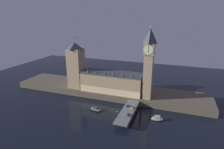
{
  "coord_description": "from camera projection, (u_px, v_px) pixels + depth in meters",
  "views": [
    {
      "loc": [
        72.56,
        -148.07,
        84.99
      ],
      "look_at": [
        11.41,
        20.0,
        29.16
      ],
      "focal_mm": 30.0,
      "sensor_mm": 36.0,
      "label": 1
    }
  ],
  "objects": [
    {
      "name": "car_southbound_lead",
      "position": [
        128.0,
        115.0,
        156.26
      ],
      "size": [
        1.97,
        4.2,
        1.44
      ],
      "color": "red",
      "rests_on": "bridge"
    },
    {
      "name": "pedestrian_far_rail",
      "position": [
        127.0,
        102.0,
        179.55
      ],
      "size": [
        0.38,
        0.38,
        1.86
      ],
      "color": "black",
      "rests_on": "bridge"
    },
    {
      "name": "victoria_tower",
      "position": [
        76.0,
        65.0,
        209.73
      ],
      "size": [
        15.65,
        15.65,
        57.56
      ],
      "color": "tan",
      "rests_on": "embankment"
    },
    {
      "name": "bridge",
      "position": [
        128.0,
        113.0,
        164.71
      ],
      "size": [
        11.38,
        46.0,
        5.66
      ],
      "color": "slate",
      "rests_on": "ground_plane"
    },
    {
      "name": "embankment",
      "position": [
        108.0,
        90.0,
        215.83
      ],
      "size": [
        220.0,
        42.0,
        6.55
      ],
      "color": "brown",
      "rests_on": "ground_plane"
    },
    {
      "name": "street_lamp_near",
      "position": [
        117.0,
        114.0,
        151.56
      ],
      "size": [
        1.34,
        0.6,
        6.15
      ],
      "color": "#2D3333",
      "rests_on": "bridge"
    },
    {
      "name": "street_lamp_mid",
      "position": [
        134.0,
        108.0,
        161.24
      ],
      "size": [
        1.34,
        0.6,
        6.11
      ],
      "color": "#2D3333",
      "rests_on": "bridge"
    },
    {
      "name": "clock_tower",
      "position": [
        149.0,
        62.0,
        176.67
      ],
      "size": [
        10.22,
        10.33,
        69.97
      ],
      "color": "tan",
      "rests_on": "embankment"
    },
    {
      "name": "car_southbound_trail",
      "position": [
        132.0,
        107.0,
        168.61
      ],
      "size": [
        2.04,
        4.14,
        1.56
      ],
      "color": "yellow",
      "rests_on": "bridge"
    },
    {
      "name": "boat_upstream",
      "position": [
        96.0,
        109.0,
        175.88
      ],
      "size": [
        12.03,
        7.54,
        3.64
      ],
      "color": "#1E2842",
      "rests_on": "ground_plane"
    },
    {
      "name": "boat_downstream",
      "position": [
        157.0,
        119.0,
        159.27
      ],
      "size": [
        10.67,
        6.28,
        4.18
      ],
      "color": "#B2A893",
      "rests_on": "ground_plane"
    },
    {
      "name": "parliament_hall",
      "position": [
        112.0,
        82.0,
        202.18
      ],
      "size": [
        66.33,
        21.64,
        25.58
      ],
      "color": "tan",
      "rests_on": "embankment"
    },
    {
      "name": "car_northbound_lead",
      "position": [
        127.0,
        106.0,
        171.87
      ],
      "size": [
        1.85,
        4.52,
        1.32
      ],
      "color": "navy",
      "rests_on": "bridge"
    },
    {
      "name": "ground_plane",
      "position": [
        94.0,
        108.0,
        181.82
      ],
      "size": [
        400.0,
        400.0,
        0.0
      ],
      "primitive_type": "plane",
      "color": "black"
    }
  ]
}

